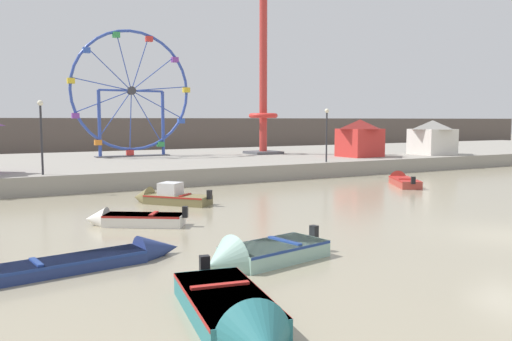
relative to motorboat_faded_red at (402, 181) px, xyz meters
The scene contains 15 objects.
ground_plane 15.16m from the motorboat_faded_red, 120.00° to the right, with size 240.00×240.00×0.00m, color gray.
quay_promenade 18.23m from the motorboat_faded_red, 114.56° to the left, with size 110.00×22.08×1.09m, color gray.
distant_town_skyline 39.04m from the motorboat_faded_red, 101.21° to the left, with size 140.00×3.00×4.40m, color #564C47.
motorboat_faded_red is the anchor object (origin of this frame).
motorboat_navy_blue 23.63m from the motorboat_faded_red, 154.94° to the right, with size 6.29×1.97×1.04m.
motorboat_seafoam 21.19m from the motorboat_faded_red, 145.31° to the right, with size 4.34×2.34×1.50m.
motorboat_white_red_stripe 19.69m from the motorboat_faded_red, 166.17° to the right, with size 3.88×3.00×1.06m.
motorboat_teal_painted 25.76m from the motorboat_faded_red, 141.04° to the right, with size 2.29×4.93×1.49m.
motorboat_olive_wood 16.02m from the motorboat_faded_red, behind, with size 3.64×3.93×1.43m.
ferris_wheel_blue_frame 23.54m from the motorboat_faded_red, 123.08° to the left, with size 10.35×1.20×10.62m.
drop_tower_red_tower 17.81m from the motorboat_faded_red, 93.39° to the left, with size 2.80×2.80×14.68m.
carnival_booth_red_striped 10.75m from the motorboat_faded_red, 65.27° to the left, with size 3.67×3.32×3.14m.
carnival_booth_white_ticket 14.97m from the motorboat_faded_red, 35.82° to the left, with size 3.70×3.83×3.06m.
promenade_lamp_near 22.27m from the motorboat_faded_red, 162.68° to the left, with size 0.32×0.32×4.20m.
promenade_lamp_far 7.23m from the motorboat_faded_red, 103.62° to the left, with size 0.32×0.32×3.92m.
Camera 1 is at (-16.93, -12.02, 4.19)m, focal length 36.78 mm.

